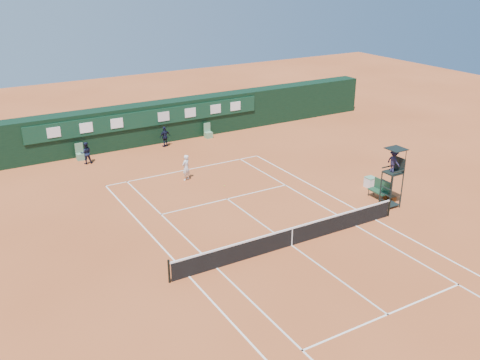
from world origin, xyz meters
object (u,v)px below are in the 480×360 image
object	(u,v)px
player_bench	(380,189)
player	(186,168)
cooler	(370,182)
umpire_chair	(394,165)
tennis_net	(292,236)

from	to	relation	value
player_bench	player	size ratio (longest dim) A/B	0.72
cooler	player_bench	bearing A→B (deg)	-114.70
umpire_chair	player	distance (m)	12.54
umpire_chair	player_bench	bearing A→B (deg)	73.65
player	cooler	bearing A→B (deg)	118.37
tennis_net	cooler	xyz separation A→B (m)	(8.40, 3.55, -0.18)
umpire_chair	player_bench	xyz separation A→B (m)	(0.33, 1.12, -1.86)
cooler	player	world-z (taller)	player
player_bench	player	bearing A→B (deg)	135.66
player	umpire_chair	bearing A→B (deg)	105.63
tennis_net	player	bearing A→B (deg)	94.27
umpire_chair	player	world-z (taller)	umpire_chair
umpire_chair	player_bench	size ratio (longest dim) A/B	2.85
player_bench	cooler	size ratio (longest dim) A/B	1.86
tennis_net	player_bench	world-z (taller)	same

